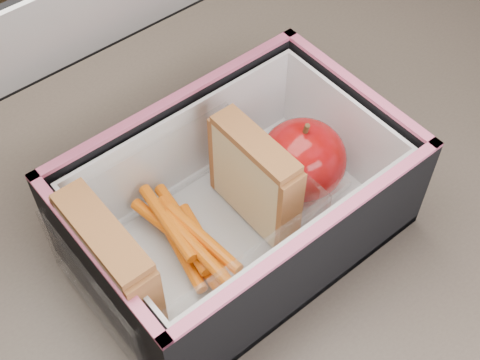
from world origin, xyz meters
The scene contains 8 objects.
kitchen_table centered at (0.00, 0.00, 0.66)m, with size 1.20×0.80×0.75m.
lunch_bag centered at (-0.03, 0.05, 0.81)m, with size 0.28×0.28×0.26m.
plastic_tub centered at (-0.08, 0.05, 0.80)m, with size 0.19×0.14×0.08m, color white, non-canonical shape.
sandwich_left centered at (-0.16, 0.05, 0.82)m, with size 0.03×0.10×0.11m.
sandwich_right centered at (-0.01, 0.05, 0.82)m, with size 0.02×0.09×0.10m.
carrot_sticks centered at (-0.08, 0.05, 0.78)m, with size 0.05×0.13×0.03m.
paper_napkin centered at (0.05, 0.05, 0.77)m, with size 0.07×0.07×0.01m, color white.
red_apple centered at (0.04, 0.04, 0.81)m, with size 0.09×0.09×0.08m.
Camera 1 is at (-0.25, -0.22, 1.27)m, focal length 50.00 mm.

